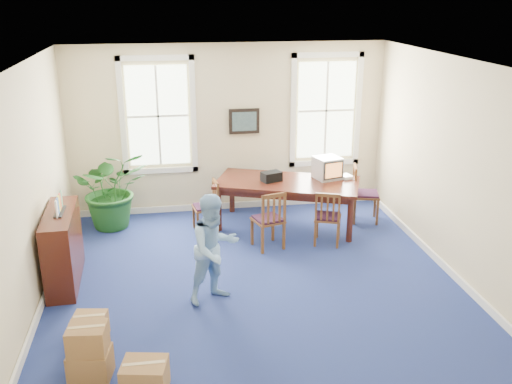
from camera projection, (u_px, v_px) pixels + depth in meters
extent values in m
plane|color=navy|center=(256.00, 286.00, 8.33)|extent=(6.50, 6.50, 0.00)
plane|color=white|center=(256.00, 64.00, 7.26)|extent=(6.50, 6.50, 0.00)
plane|color=beige|center=(228.00, 129.00, 10.82)|extent=(6.50, 0.00, 6.50)
plane|color=beige|center=(319.00, 305.00, 4.77)|extent=(6.50, 0.00, 6.50)
plane|color=beige|center=(26.00, 195.00, 7.34)|extent=(0.00, 6.50, 6.50)
plane|color=beige|center=(460.00, 172.00, 8.25)|extent=(0.00, 6.50, 6.50)
cube|color=white|center=(230.00, 205.00, 11.30)|extent=(6.00, 0.04, 0.12)
cube|color=white|center=(44.00, 300.00, 7.85)|extent=(0.04, 6.50, 0.12)
cube|color=white|center=(446.00, 268.00, 8.76)|extent=(0.04, 6.50, 0.12)
cube|color=white|center=(346.00, 177.00, 10.36)|extent=(0.23, 0.26, 0.06)
cube|color=black|center=(271.00, 176.00, 10.19)|extent=(0.40, 0.33, 0.17)
imported|color=#86B6E6|center=(214.00, 249.00, 7.73)|extent=(0.94, 0.86, 1.55)
cube|color=#441910|center=(63.00, 248.00, 8.29)|extent=(0.45, 1.42, 1.10)
imported|color=#194D19|center=(112.00, 189.00, 10.23)|extent=(1.49, 1.36, 1.45)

